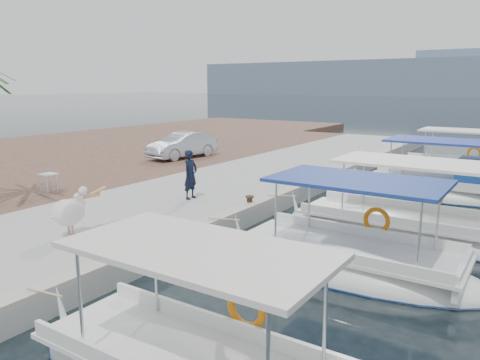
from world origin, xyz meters
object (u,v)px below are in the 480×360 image
at_px(fishing_caique_e, 462,174).
at_px(parked_car, 182,145).
at_px(fisherman, 191,175).
at_px(fishing_caique_c, 409,233).
at_px(fishing_caique_b, 347,266).
at_px(fishing_caique_d, 435,191).
at_px(pelican, 71,211).

bearing_deg(fishing_caique_e, parked_car, -157.77).
height_order(fisherman, parked_car, fisherman).
xyz_separation_m(fishing_caique_c, fisherman, (-6.95, -1.35, 1.21)).
relative_size(fishing_caique_b, fishing_caique_e, 0.88).
height_order(fishing_caique_c, fishing_caique_d, same).
bearing_deg(fisherman, fishing_caique_e, -30.40).
distance_m(fishing_caique_c, fishing_caique_d, 5.90).
bearing_deg(fishing_caique_c, pelican, -138.93).
height_order(pelican, fisherman, fisherman).
bearing_deg(fishing_caique_d, fishing_caique_c, -85.68).
bearing_deg(fishing_caique_e, fisherman, -118.92).
distance_m(fishing_caique_d, fisherman, 9.79).
xyz_separation_m(fishing_caique_d, fisherman, (-6.51, -7.23, 1.14)).
xyz_separation_m(fishing_caique_b, fishing_caique_d, (0.17, 9.21, 0.07)).
distance_m(fishing_caique_b, fishing_caique_c, 3.39).
bearing_deg(fishing_caique_c, fishing_caique_b, -100.51).
xyz_separation_m(fishing_caique_d, fishing_caique_e, (0.26, 5.01, -0.07)).
bearing_deg(fisherman, parked_car, 40.39).
height_order(fishing_caique_d, parked_car, fishing_caique_d).
bearing_deg(fishing_caique_b, fisherman, 162.63).
bearing_deg(fishing_caique_d, pelican, -118.73).
xyz_separation_m(fishing_caique_b, fishing_caique_c, (0.62, 3.33, -0.00)).
bearing_deg(pelican, fishing_caique_c, 41.07).
distance_m(fishing_caique_c, fisherman, 7.19).
distance_m(fishing_caique_b, fishing_caique_d, 9.21).
relative_size(fishing_caique_d, fishing_caique_e, 0.90).
bearing_deg(fishing_caique_c, fishing_caique_e, 90.99).
relative_size(fishing_caique_e, fisherman, 4.36).
bearing_deg(pelican, parked_car, 117.70).
distance_m(fishing_caique_e, parked_car, 14.06).
bearing_deg(fisherman, pelican, 177.70).
relative_size(fishing_caique_b, fishing_caique_c, 0.84).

